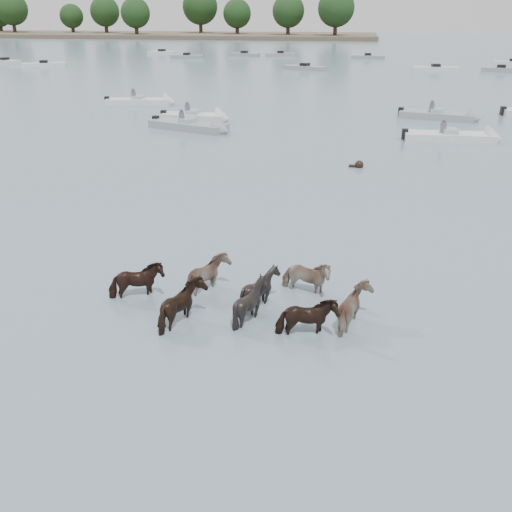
# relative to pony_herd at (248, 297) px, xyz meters

# --- Properties ---
(ground) EXTENTS (400.00, 400.00, 0.00)m
(ground) POSITION_rel_pony_herd_xyz_m (-2.73, -0.28, -0.39)
(ground) COLOR slate
(ground) RESTS_ON ground
(shoreline) EXTENTS (160.00, 30.00, 1.00)m
(shoreline) POSITION_rel_pony_herd_xyz_m (-72.73, 149.72, 0.11)
(shoreline) COLOR #4C4233
(shoreline) RESTS_ON ground
(pony_herd) EXTENTS (7.28, 3.38, 1.30)m
(pony_herd) POSITION_rel_pony_herd_xyz_m (0.00, 0.00, 0.00)
(pony_herd) COLOR black
(pony_herd) RESTS_ON ground
(swimming_pony) EXTENTS (0.72, 0.44, 0.44)m
(swimming_pony) POSITION_rel_pony_herd_xyz_m (2.78, 15.29, -0.28)
(swimming_pony) COLOR black
(swimming_pony) RESTS_ON ground
(motorboat_a) EXTENTS (4.98, 1.75, 1.92)m
(motorboat_a) POSITION_rel_pony_herd_xyz_m (-7.87, 26.37, -0.16)
(motorboat_a) COLOR silver
(motorboat_a) RESTS_ON ground
(motorboat_b) EXTENTS (5.98, 3.59, 1.92)m
(motorboat_b) POSITION_rel_pony_herd_xyz_m (-7.36, 22.95, -0.16)
(motorboat_b) COLOR gray
(motorboat_b) RESTS_ON ground
(motorboat_c) EXTENTS (5.74, 2.98, 1.92)m
(motorboat_c) POSITION_rel_pony_herd_xyz_m (8.97, 29.65, -0.16)
(motorboat_c) COLOR gray
(motorboat_c) RESTS_ON ground
(motorboat_d) EXTENTS (5.79, 1.75, 1.92)m
(motorboat_d) POSITION_rel_pony_herd_xyz_m (8.83, 22.38, -0.16)
(motorboat_d) COLOR silver
(motorboat_d) RESTS_ON ground
(motorboat_f) EXTENTS (5.87, 2.28, 1.92)m
(motorboat_f) POSITION_rel_pony_herd_xyz_m (-14.11, 32.77, -0.16)
(motorboat_f) COLOR silver
(motorboat_f) RESTS_ON ground
(distant_flotilla) EXTENTS (106.64, 27.54, 0.93)m
(distant_flotilla) POSITION_rel_pony_herd_xyz_m (-3.51, 71.61, -0.13)
(distant_flotilla) COLOR gray
(distant_flotilla) RESTS_ON ground
(treeline) EXTENTS (144.83, 21.44, 12.50)m
(treeline) POSITION_rel_pony_herd_xyz_m (-66.77, 148.43, 6.22)
(treeline) COLOR #382619
(treeline) RESTS_ON ground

